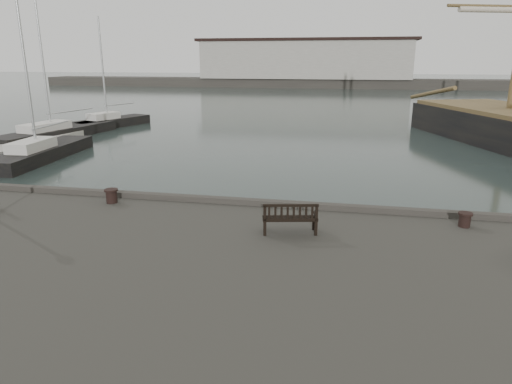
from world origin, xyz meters
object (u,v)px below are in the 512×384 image
(bench, at_px, (290,223))
(bollard_right, at_px, (465,220))
(bollard_left, at_px, (112,196))
(yacht_b, at_px, (58,135))
(yacht_c, at_px, (42,156))
(yacht_d, at_px, (111,124))

(bench, relative_size, bollard_right, 3.74)
(bollard_left, xyz_separation_m, yacht_b, (-15.41, 19.50, -1.54))
(bollard_right, bearing_deg, yacht_c, 151.59)
(bench, distance_m, yacht_c, 22.18)
(bollard_right, xyz_separation_m, yacht_c, (-22.30, 12.06, -1.52))
(bench, bearing_deg, bollard_left, 153.62)
(yacht_b, bearing_deg, bench, -33.66)
(yacht_c, bearing_deg, bollard_left, -50.66)
(bench, bearing_deg, yacht_b, 123.49)
(bollard_right, relative_size, yacht_d, 0.04)
(yacht_d, bearing_deg, yacht_c, -57.96)
(bollard_right, height_order, yacht_b, yacht_b)
(bench, xyz_separation_m, bollard_right, (4.78, 1.46, -0.06))
(bench, distance_m, bollard_left, 6.30)
(bollard_left, height_order, yacht_c, yacht_c)
(bollard_right, height_order, yacht_c, yacht_c)
(bollard_left, distance_m, yacht_c, 16.61)
(bench, bearing_deg, yacht_d, 114.21)
(yacht_b, height_order, yacht_c, yacht_b)
(yacht_b, xyz_separation_m, yacht_d, (1.00, 6.82, -0.01))
(yacht_c, bearing_deg, bollard_right, -32.69)
(bench, relative_size, bollard_left, 3.34)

